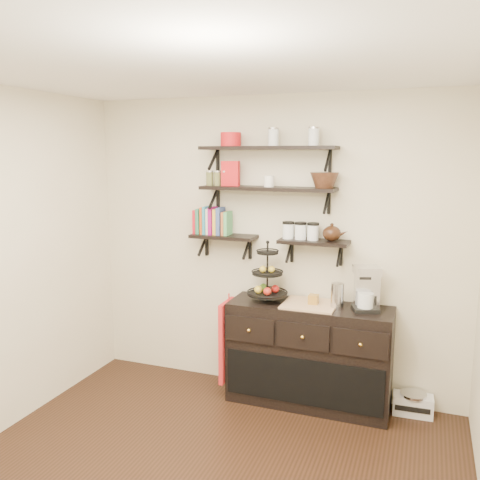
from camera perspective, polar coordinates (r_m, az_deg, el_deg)
name	(u,v)px	position (r m, az deg, el deg)	size (l,w,h in m)	color
ceiling	(181,59)	(2.99, -6.63, 19.51)	(3.50, 3.50, 0.02)	white
back_wall	(271,246)	(4.66, 3.53, -0.68)	(3.50, 0.02, 2.70)	beige
shelf_top	(268,148)	(4.45, 3.15, 10.25)	(1.20, 0.27, 0.23)	black
shelf_mid	(268,189)	(4.46, 3.11, 5.76)	(1.20, 0.27, 0.23)	black
shelf_low_left	(224,237)	(4.67, -1.82, 0.33)	(0.60, 0.25, 0.23)	black
shelf_low_right	(314,243)	(4.43, 8.30, -0.29)	(0.60, 0.25, 0.23)	black
cookbooks	(215,222)	(4.68, -2.83, 2.04)	(0.36, 0.15, 0.26)	red
glass_canisters	(300,232)	(4.44, 6.81, 0.91)	(0.32, 0.10, 0.13)	silver
sideboard	(309,355)	(4.59, 7.72, -12.63)	(1.40, 0.50, 0.92)	black
fruit_stand	(268,281)	(4.49, 3.14, -4.63)	(0.35, 0.35, 0.52)	black
candle	(313,299)	(4.41, 8.24, -6.60)	(0.08, 0.08, 0.08)	olive
coffee_maker	(366,289)	(4.34, 14.02, -5.39)	(0.26, 0.26, 0.38)	black
thermal_carafe	(337,296)	(4.34, 10.87, -6.21)	(0.11, 0.11, 0.22)	silver
apron	(227,340)	(4.67, -1.47, -11.19)	(0.04, 0.31, 0.73)	#B41328
radio	(413,404)	(4.74, 18.84, -17.02)	(0.33, 0.23, 0.19)	silver
recipe_box	(231,174)	(4.57, -1.07, 7.47)	(0.16, 0.06, 0.22)	red
walnut_bowl	(324,180)	(4.33, 9.45, 6.63)	(0.24, 0.24, 0.13)	black
ramekins	(269,181)	(4.45, 3.28, 6.60)	(0.09, 0.09, 0.10)	white
teapot	(332,232)	(4.38, 10.26, 0.88)	(0.21, 0.16, 0.16)	black
red_pot	(231,139)	(4.57, -1.05, 11.23)	(0.18, 0.18, 0.12)	red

